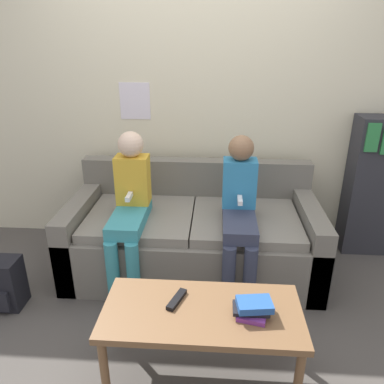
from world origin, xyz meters
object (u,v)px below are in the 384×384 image
(person_right, at_px, (239,208))
(person_left, at_px, (130,203))
(tv_remote, at_px, (177,299))
(bookshelf, at_px, (377,186))
(coffee_table, at_px, (202,318))
(couch, at_px, (193,235))
(backpack, at_px, (1,284))

(person_right, bearing_deg, person_left, 179.79)
(tv_remote, xyz_separation_m, bookshelf, (1.53, 1.40, 0.12))
(coffee_table, height_order, bookshelf, bookshelf)
(person_right, bearing_deg, bookshelf, 26.65)
(person_left, xyz_separation_m, bookshelf, (1.95, 0.58, -0.05))
(person_left, distance_m, person_right, 0.78)
(coffee_table, relative_size, tv_remote, 5.88)
(coffee_table, distance_m, person_right, 0.93)
(couch, distance_m, coffee_table, 1.09)
(coffee_table, relative_size, person_left, 0.91)
(tv_remote, xyz_separation_m, backpack, (-1.26, 0.44, -0.29))
(couch, distance_m, bookshelf, 1.58)
(tv_remote, relative_size, backpack, 0.48)
(person_right, relative_size, bookshelf, 0.95)
(person_left, relative_size, bookshelf, 0.96)
(person_right, xyz_separation_m, bookshelf, (1.17, 0.59, -0.04))
(bookshelf, bearing_deg, person_left, -163.35)
(person_right, bearing_deg, tv_remote, -113.73)
(person_left, distance_m, backpack, 1.03)
(coffee_table, bearing_deg, person_right, 75.67)
(couch, height_order, tv_remote, couch)
(bookshelf, bearing_deg, couch, -165.87)
(bookshelf, bearing_deg, coffee_table, -133.61)
(coffee_table, xyz_separation_m, person_left, (-0.56, 0.88, 0.23))
(person_right, height_order, backpack, person_right)
(tv_remote, bearing_deg, bookshelf, 62.95)
(person_left, distance_m, bookshelf, 2.03)
(coffee_table, bearing_deg, bookshelf, 46.39)
(couch, xyz_separation_m, person_left, (-0.44, -0.20, 0.36))
(couch, relative_size, coffee_table, 1.86)
(bookshelf, xyz_separation_m, backpack, (-2.79, -0.96, -0.41))
(couch, bearing_deg, person_left, -155.25)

